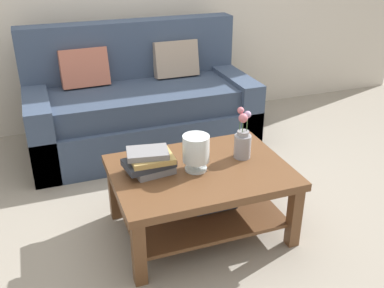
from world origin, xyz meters
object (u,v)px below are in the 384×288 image
object	(u,v)px
couch	(140,106)
glass_hurricane_vase	(196,150)
coffee_table	(201,187)
book_stack_main	(150,161)
flower_pitcher	(243,141)

from	to	relation	value
couch	glass_hurricane_vase	distance (m)	1.42
coffee_table	book_stack_main	bearing A→B (deg)	167.85
couch	flower_pitcher	distance (m)	1.40
couch	book_stack_main	bearing A→B (deg)	-101.31
couch	book_stack_main	distance (m)	1.36
coffee_table	glass_hurricane_vase	world-z (taller)	glass_hurricane_vase
book_stack_main	couch	bearing A→B (deg)	78.69
couch	glass_hurricane_vase	size ratio (longest dim) A/B	8.50
couch	coffee_table	xyz separation A→B (m)	(0.04, -1.39, -0.04)
coffee_table	book_stack_main	xyz separation A→B (m)	(-0.31, 0.07, 0.20)
coffee_table	flower_pitcher	xyz separation A→B (m)	(0.30, 0.05, 0.25)
glass_hurricane_vase	flower_pitcher	world-z (taller)	flower_pitcher
coffee_table	glass_hurricane_vase	size ratio (longest dim) A/B	4.77
couch	coffee_table	bearing A→B (deg)	-88.38
coffee_table	glass_hurricane_vase	bearing A→B (deg)	-176.07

